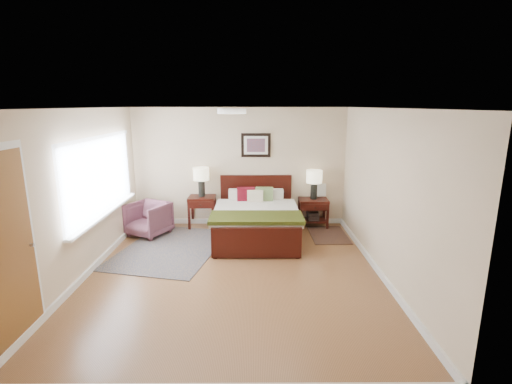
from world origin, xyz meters
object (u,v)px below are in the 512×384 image
at_px(lamp_right, 314,179).
at_px(nightstand_left, 202,202).
at_px(nightstand_right, 313,210).
at_px(armchair, 148,219).
at_px(rug_persian, 171,248).
at_px(bed, 256,214).
at_px(lamp_left, 201,177).

bearing_deg(lamp_right, nightstand_left, -179.46).
relative_size(nightstand_right, armchair, 0.83).
bearing_deg(rug_persian, lamp_right, 36.91).
height_order(armchair, rug_persian, armchair).
bearing_deg(rug_persian, bed, 31.12).
distance_m(nightstand_left, armchair, 1.15).
height_order(bed, rug_persian, bed).
bearing_deg(rug_persian, armchair, 141.41).
bearing_deg(armchair, nightstand_left, 54.27).
bearing_deg(bed, nightstand_right, 30.84).
bearing_deg(lamp_left, bed, -33.03).
height_order(nightstand_left, lamp_left, lamp_left).
distance_m(bed, nightstand_right, 1.43).
bearing_deg(nightstand_right, nightstand_left, -179.78).
distance_m(bed, rug_persian, 1.71).
relative_size(bed, lamp_right, 3.24).
relative_size(nightstand_left, lamp_left, 1.09).
height_order(nightstand_left, rug_persian, nightstand_left).
xyz_separation_m(lamp_right, armchair, (-3.37, -0.53, -0.69)).
height_order(bed, lamp_right, lamp_right).
distance_m(lamp_left, armchair, 1.37).
relative_size(lamp_left, armchair, 0.83).
xyz_separation_m(nightstand_left, nightstand_right, (2.36, 0.01, -0.17)).
xyz_separation_m(lamp_left, rug_persian, (-0.41, -1.27, -1.08)).
height_order(nightstand_right, lamp_left, lamp_left).
bearing_deg(lamp_right, bed, -148.71).
distance_m(bed, lamp_left, 1.49).
bearing_deg(lamp_right, armchair, -171.05).
height_order(lamp_right, armchair, lamp_right).
relative_size(nightstand_right, rug_persian, 0.26).
relative_size(bed, nightstand_right, 3.26).
height_order(nightstand_right, rug_persian, nightstand_right).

